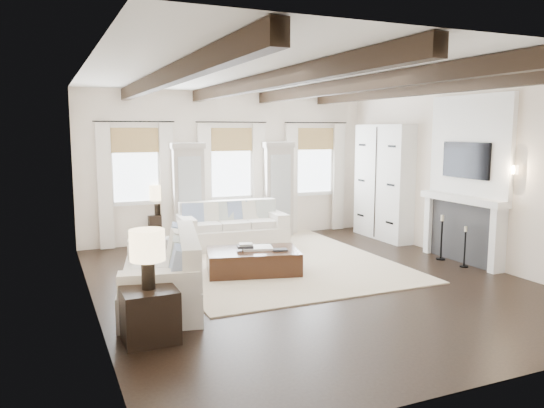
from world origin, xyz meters
name	(u,v)px	position (x,y,z in m)	size (l,w,h in m)	color
ground	(309,281)	(0.00, 0.00, 0.00)	(7.50, 7.50, 0.00)	black
room_shell	(324,158)	(0.75, 0.90, 1.89)	(6.54, 7.54, 3.22)	white
area_rug	(274,261)	(0.00, 1.37, 0.01)	(3.90, 4.77, 0.02)	beige
sofa_back	(232,228)	(-0.29, 2.88, 0.38)	(2.23, 1.13, 0.93)	white
sofa_left	(165,275)	(-2.32, -0.13, 0.39)	(1.47, 2.42, 0.97)	white
ottoman	(253,261)	(-0.64, 0.80, 0.20)	(1.51, 0.94, 0.40)	black
tray	(257,248)	(-0.55, 0.84, 0.42)	(0.50, 0.38, 0.04)	white
book_lower	(245,247)	(-0.77, 0.84, 0.46)	(0.26, 0.20, 0.04)	#262628
book_upper	(246,244)	(-0.75, 0.85, 0.49)	(0.22, 0.17, 0.03)	beige
book_loose	(280,250)	(-0.25, 0.57, 0.41)	(0.24, 0.18, 0.03)	#262628
side_table_front	(150,314)	(-2.77, -1.38, 0.30)	(0.60, 0.60, 0.60)	black
lamp_front	(147,249)	(-2.77, -1.38, 1.07)	(0.40, 0.40, 0.68)	black
side_table_back	(158,229)	(-1.62, 3.79, 0.31)	(0.41, 0.41, 0.62)	black
lamp_back	(157,194)	(-1.62, 3.79, 1.05)	(0.37, 0.37, 0.64)	black
candlestick_near	(465,250)	(2.90, -0.31, 0.30)	(0.15, 0.15, 0.72)	black
candlestick_far	(441,241)	(2.90, 0.28, 0.35)	(0.17, 0.17, 0.83)	black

